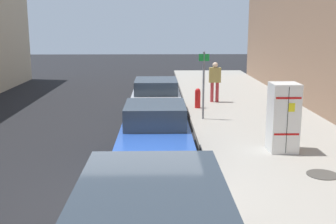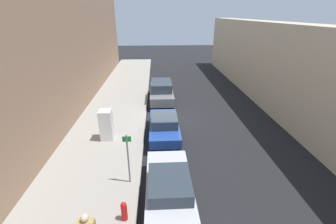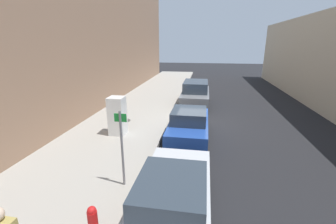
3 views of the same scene
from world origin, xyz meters
name	(u,v)px [view 2 (image 2 of 3)]	position (x,y,z in m)	size (l,w,h in m)	color
ground_plane	(169,119)	(0.00, 0.00, 0.00)	(80.00, 80.00, 0.00)	black
sidewalk_slab	(112,120)	(-4.00, 0.00, 0.08)	(4.73, 44.00, 0.16)	#9E998E
building_facade_near	(43,43)	(-7.60, 0.00, 5.32)	(2.47, 39.60, 10.64)	#937056
building_facade_across	(294,74)	(8.49, 0.00, 3.17)	(2.06, 37.40, 6.34)	beige
discarded_refrigerator	(106,125)	(-3.75, -2.75, 1.06)	(0.71, 0.73, 1.80)	white
manhole_cover	(107,124)	(-4.14, -0.91, 0.16)	(0.70, 0.70, 0.02)	#47443F
street_sign_post	(128,156)	(-2.07, -6.56, 1.48)	(0.36, 0.07, 2.36)	slate
fire_hydrant	(124,211)	(-2.06, -8.52, 0.56)	(0.22, 0.22, 0.79)	red
parked_sedan_silver	(169,189)	(-0.41, -7.71, 0.72)	(1.79, 4.61, 1.38)	silver
parked_hatchback_blue	(164,126)	(-0.41, -2.43, 0.75)	(1.73, 4.16, 1.46)	#23479E
parked_suv_gray	(162,91)	(-0.41, 3.61, 0.90)	(1.88, 4.66, 1.75)	slate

